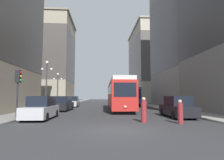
% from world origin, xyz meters
% --- Properties ---
extents(ground_plane, '(200.00, 200.00, 0.00)m').
position_xyz_m(ground_plane, '(0.00, 0.00, 0.00)').
color(ground_plane, '#303033').
extents(sidewalk_left, '(2.71, 120.00, 0.15)m').
position_xyz_m(sidewalk_left, '(-8.35, 40.00, 0.07)').
color(sidewalk_left, gray).
rests_on(sidewalk_left, ground).
extents(sidewalk_right, '(2.71, 120.00, 0.15)m').
position_xyz_m(sidewalk_right, '(8.35, 40.00, 0.07)').
color(sidewalk_right, gray).
rests_on(sidewalk_right, ground).
extents(streetcar, '(2.82, 15.16, 3.89)m').
position_xyz_m(streetcar, '(1.49, 15.12, 2.10)').
color(streetcar, black).
rests_on(streetcar, ground).
extents(transit_bus, '(2.99, 11.13, 3.45)m').
position_xyz_m(transit_bus, '(5.16, 27.72, 1.95)').
color(transit_bus, black).
rests_on(transit_bus, ground).
extents(parked_car_left_near, '(2.02, 4.93, 1.82)m').
position_xyz_m(parked_car_left_near, '(-5.70, 13.72, 0.84)').
color(parked_car_left_near, black).
rests_on(parked_car_left_near, ground).
extents(parked_car_left_mid, '(1.93, 4.48, 1.82)m').
position_xyz_m(parked_car_left_mid, '(-5.70, 5.04, 0.84)').
color(parked_car_left_mid, black).
rests_on(parked_car_left_mid, ground).
extents(parked_car_right_far, '(2.03, 4.97, 1.82)m').
position_xyz_m(parked_car_right_far, '(5.70, 5.74, 0.84)').
color(parked_car_right_far, black).
rests_on(parked_car_right_far, ground).
extents(parked_car_left_far, '(1.90, 4.33, 1.82)m').
position_xyz_m(parked_car_left_far, '(-5.70, 21.63, 0.84)').
color(parked_car_left_far, black).
rests_on(parked_car_left_far, ground).
extents(pedestrian_crossing_near, '(0.36, 0.36, 1.59)m').
position_xyz_m(pedestrian_crossing_near, '(4.29, 1.90, 0.74)').
color(pedestrian_crossing_near, maroon).
rests_on(pedestrian_crossing_near, ground).
extents(pedestrian_crossing_far, '(0.39, 0.39, 1.75)m').
position_xyz_m(pedestrian_crossing_far, '(2.04, 2.70, 0.82)').
color(pedestrian_crossing_far, maroon).
rests_on(pedestrian_crossing_far, ground).
extents(traffic_light_near_left, '(0.47, 0.36, 3.68)m').
position_xyz_m(traffic_light_near_left, '(-7.38, 4.57, 2.99)').
color(traffic_light_near_left, '#232328').
rests_on(traffic_light_near_left, sidewalk_left).
extents(lamp_post_left_near, '(1.41, 0.36, 5.99)m').
position_xyz_m(lamp_post_left_near, '(-7.60, 12.75, 4.04)').
color(lamp_post_left_near, '#333338').
rests_on(lamp_post_left_near, sidewalk_left).
extents(lamp_post_left_far, '(1.41, 0.36, 5.22)m').
position_xyz_m(lamp_post_left_far, '(-7.60, 18.62, 3.60)').
color(lamp_post_left_far, '#333338').
rests_on(lamp_post_left_far, sidewalk_left).
extents(building_left_corner, '(14.21, 15.96, 24.43)m').
position_xyz_m(building_left_corner, '(-16.51, 43.86, 12.58)').
color(building_left_corner, gray).
rests_on(building_left_corner, ground).
extents(building_right_corner, '(10.88, 14.79, 24.93)m').
position_xyz_m(building_right_corner, '(14.85, 21.48, 12.84)').
color(building_right_corner, gray).
rests_on(building_right_corner, ground).
extents(building_right_far, '(13.20, 21.97, 23.69)m').
position_xyz_m(building_right_far, '(16.01, 48.69, 12.20)').
color(building_right_far, '#B2A893').
rests_on(building_right_far, ground).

